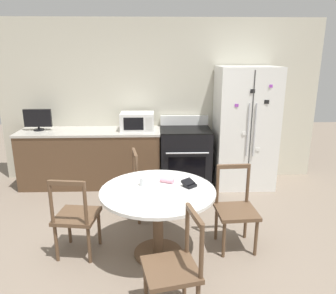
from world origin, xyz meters
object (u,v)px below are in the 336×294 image
object	(u,v)px
dining_chair_right	(236,210)
dining_chair_near	(174,268)
wallet	(189,184)
candle_glass	(144,182)
oven_range	(185,156)
dining_chair_far	(148,186)
microwave	(137,121)
refrigerator	(245,128)
countertop_tv	(38,119)
dining_chair_left	(76,217)

from	to	relation	value
dining_chair_right	dining_chair_near	bearing A→B (deg)	50.34
dining_chair_right	wallet	xyz separation A→B (m)	(-0.52, -0.06, 0.34)
dining_chair_near	candle_glass	distance (m)	1.06
oven_range	dining_chair_right	world-z (taller)	oven_range
oven_range	dining_chair_far	world-z (taller)	oven_range
dining_chair_near	dining_chair_far	bearing A→B (deg)	-4.04
oven_range	dining_chair_far	xyz separation A→B (m)	(-0.57, -1.11, -0.03)
candle_glass	wallet	xyz separation A→B (m)	(0.47, -0.05, -0.01)
microwave	wallet	xyz separation A→B (m)	(0.63, -1.92, -0.27)
refrigerator	wallet	size ratio (longest dim) A/B	10.80
countertop_tv	dining_chair_left	world-z (taller)	countertop_tv
microwave	wallet	bearing A→B (deg)	-71.73
candle_glass	dining_chair_near	bearing A→B (deg)	-74.48
dining_chair_left	wallet	bearing A→B (deg)	9.40
dining_chair_near	candle_glass	size ratio (longest dim) A/B	10.36
dining_chair_far	candle_glass	distance (m)	0.80
dining_chair_near	candle_glass	world-z (taller)	dining_chair_near
dining_chair_left	dining_chair_far	xyz separation A→B (m)	(0.73, 0.81, 0.00)
dining_chair_left	refrigerator	bearing A→B (deg)	47.55
dining_chair_right	wallet	bearing A→B (deg)	3.11
oven_range	candle_glass	bearing A→B (deg)	-107.89
oven_range	wallet	xyz separation A→B (m)	(-0.12, -1.87, 0.30)
microwave	dining_chair_near	distance (m)	2.93
refrigerator	dining_chair_far	world-z (taller)	refrigerator
oven_range	dining_chair_far	distance (m)	1.25
oven_range	microwave	distance (m)	0.95
dining_chair_right	dining_chair_far	bearing A→B (deg)	-39.36
microwave	dining_chair_right	distance (m)	2.27
dining_chair_right	refrigerator	bearing A→B (deg)	-109.80
dining_chair_left	candle_glass	distance (m)	0.79
countertop_tv	wallet	size ratio (longest dim) A/B	2.42
dining_chair_right	dining_chair_far	size ratio (longest dim) A/B	1.00
wallet	microwave	bearing A→B (deg)	108.27
dining_chair_far	microwave	bearing A→B (deg)	179.56
dining_chair_far	candle_glass	size ratio (longest dim) A/B	10.36
oven_range	dining_chair_near	xyz separation A→B (m)	(-0.32, -2.79, -0.03)
microwave	wallet	world-z (taller)	microwave
refrigerator	countertop_tv	size ratio (longest dim) A/B	4.46
refrigerator	candle_glass	size ratio (longest dim) A/B	21.58
oven_range	dining_chair_right	xyz separation A→B (m)	(0.40, -1.81, -0.03)
oven_range	wallet	world-z (taller)	oven_range
dining_chair_left	dining_chair_near	world-z (taller)	same
oven_range	dining_chair_right	bearing A→B (deg)	-77.65
oven_range	dining_chair_near	size ratio (longest dim) A/B	1.20
microwave	candle_glass	bearing A→B (deg)	-84.86
dining_chair_left	wallet	size ratio (longest dim) A/B	5.18
dining_chair_near	wallet	world-z (taller)	dining_chair_near
refrigerator	microwave	distance (m)	1.69
countertop_tv	wallet	xyz separation A→B (m)	(2.18, -1.93, -0.31)
dining_chair_far	candle_glass	bearing A→B (deg)	-11.01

